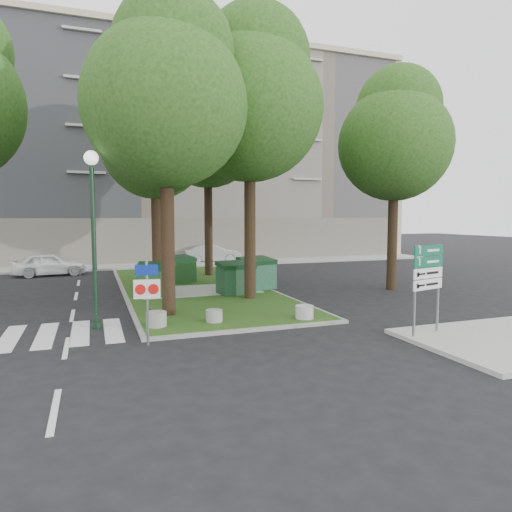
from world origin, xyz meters
name	(u,v)px	position (x,y,z in m)	size (l,w,h in m)	color
ground	(235,332)	(0.00, 0.00, 0.00)	(120.00, 120.00, 0.00)	black
median_island	(194,288)	(0.50, 8.00, 0.06)	(6.00, 16.00, 0.12)	#1C4012
median_kerb	(194,288)	(0.50, 8.00, 0.05)	(6.30, 16.30, 0.10)	gray
sidewalk_corner	(510,341)	(6.50, -3.50, 0.06)	(5.00, 4.00, 0.12)	#999993
building_sidewalk	(153,265)	(0.00, 18.50, 0.06)	(42.00, 3.00, 0.12)	#999993
zebra_crossing	(97,331)	(-3.75, 1.50, 0.01)	(5.00, 3.00, 0.01)	silver
apartment_building	(139,158)	(0.00, 26.00, 8.00)	(41.00, 12.00, 16.00)	#C3AE92
tree_median_near_left	(168,90)	(-1.41, 2.56, 7.32)	(5.20, 5.20, 10.53)	black
tree_median_near_right	(251,94)	(2.09, 4.56, 7.99)	(5.60, 5.60, 11.46)	black
tree_median_mid	(156,136)	(-0.91, 9.06, 6.98)	(4.80, 4.80, 9.99)	black
tree_median_far	(209,123)	(2.29, 12.06, 8.32)	(5.80, 5.80, 11.93)	black
tree_street_right	(396,134)	(9.09, 5.06, 6.98)	(5.00, 5.00, 10.06)	black
dumpster_a	(156,280)	(-1.42, 6.17, 0.78)	(1.69, 1.37, 1.37)	#0F3714
dumpster_b	(180,269)	(0.18, 9.73, 0.75)	(1.68, 1.45, 1.31)	#113A11
dumpster_c	(236,278)	(1.78, 5.66, 0.77)	(1.59, 1.22, 1.36)	#0F3218
dumpster_d	(257,274)	(3.00, 6.48, 0.81)	(1.82, 1.54, 1.44)	#144128
bollard_left	(156,319)	(-2.10, 1.04, 0.33)	(0.60, 0.60, 0.43)	gray
bollard_right	(304,312)	(2.43, 0.50, 0.32)	(0.57, 0.57, 0.41)	#AFB0AA
bollard_mid	(214,316)	(-0.36, 1.03, 0.30)	(0.51, 0.51, 0.36)	gray
litter_bin	(219,267)	(3.02, 12.79, 0.46)	(0.39, 0.39, 0.68)	yellow
street_lamp	(93,218)	(-3.76, 1.93, 3.29)	(0.42, 0.42, 5.23)	black
traffic_sign_pole	(147,291)	(-2.52, -0.48, 1.43)	(0.67, 0.12, 2.23)	slate
directional_sign	(427,275)	(4.74, -2.32, 1.74)	(1.19, 0.34, 2.43)	slate
car_white	(49,264)	(-6.10, 15.50, 0.65)	(1.54, 3.84, 1.31)	white
car_silver	(212,253)	(4.32, 19.50, 0.66)	(1.40, 4.03, 1.33)	#A4A8AC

